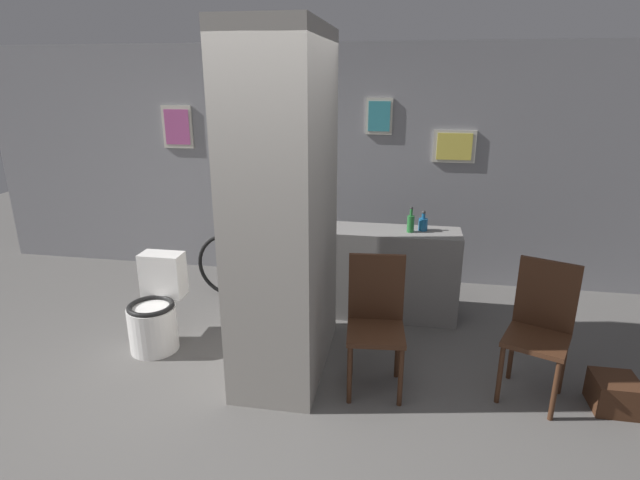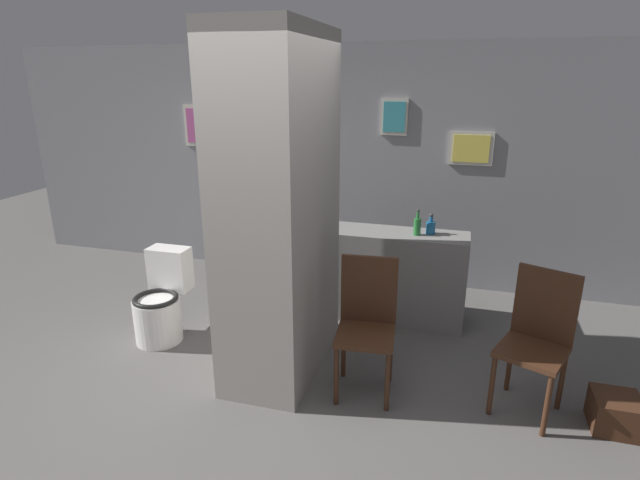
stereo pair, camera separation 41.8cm
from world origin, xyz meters
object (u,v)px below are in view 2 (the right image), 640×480
Objects in this scene: toilet at (161,304)px; chair_near_pillar at (367,320)px; chair_by_doorway at (537,336)px; bottle_tall at (417,226)px; bicycle at (284,265)px.

chair_near_pillar is (1.91, -0.25, 0.24)m from toilet.
bottle_tall is at bearing 153.49° from chair_by_doorway.
chair_by_doorway is at bearing -3.14° from toilet.
chair_by_doorway reaches higher than bicycle.
bottle_tall is at bearing 23.29° from toilet.
chair_near_pillar is 0.61× the size of bicycle.
toilet is 0.77× the size of chair_by_doorway.
chair_near_pillar is at bearing -49.81° from bicycle.
bicycle is at bearing 172.88° from bottle_tall.
chair_near_pillar and chair_by_doorway have the same top height.
bottle_tall is at bearing -7.12° from bicycle.
bicycle is at bearing 125.10° from chair_near_pillar.
chair_near_pillar is 1.17m from chair_by_doorway.
chair_by_doorway is 4.16× the size of bottle_tall.
chair_near_pillar reaches higher than toilet.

